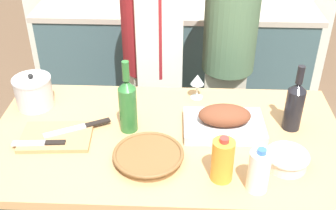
% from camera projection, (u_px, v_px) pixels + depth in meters
% --- Properties ---
extents(kitchen_island, '(1.55, 0.83, 0.93)m').
position_uv_depth(kitchen_island, '(167.00, 210.00, 2.09)').
color(kitchen_island, '#3D565B').
rests_on(kitchen_island, ground_plane).
extents(back_counter, '(2.12, 0.60, 0.94)m').
position_uv_depth(back_counter, '(176.00, 60.00, 3.45)').
color(back_counter, '#3D565B').
rests_on(back_counter, ground_plane).
extents(roasting_pan, '(0.36, 0.24, 0.12)m').
position_uv_depth(roasting_pan, '(224.00, 121.00, 1.85)').
color(roasting_pan, '#BCBCC1').
rests_on(roasting_pan, kitchen_island).
extents(wicker_basket, '(0.29, 0.29, 0.04)m').
position_uv_depth(wicker_basket, '(148.00, 156.00, 1.69)').
color(wicker_basket, brown).
rests_on(wicker_basket, kitchen_island).
extents(cutting_board, '(0.31, 0.23, 0.02)m').
position_uv_depth(cutting_board, '(56.00, 137.00, 1.82)').
color(cutting_board, '#AD7F51').
rests_on(cutting_board, kitchen_island).
extents(stock_pot, '(0.18, 0.18, 0.17)m').
position_uv_depth(stock_pot, '(34.00, 92.00, 2.01)').
color(stock_pot, '#B7B7BC').
rests_on(stock_pot, kitchen_island).
extents(mixing_bowl, '(0.17, 0.17, 0.07)m').
position_uv_depth(mixing_bowl, '(287.00, 159.00, 1.66)').
color(mixing_bowl, beige).
rests_on(mixing_bowl, kitchen_island).
extents(juice_jug, '(0.08, 0.08, 0.19)m').
position_uv_depth(juice_jug, '(223.00, 160.00, 1.57)').
color(juice_jug, orange).
rests_on(juice_jug, kitchen_island).
extents(milk_jug, '(0.08, 0.08, 0.19)m').
position_uv_depth(milk_jug, '(259.00, 171.00, 1.52)').
color(milk_jug, white).
rests_on(milk_jug, kitchen_island).
extents(wine_bottle_green, '(0.08, 0.08, 0.31)m').
position_uv_depth(wine_bottle_green, '(295.00, 105.00, 1.83)').
color(wine_bottle_green, black).
rests_on(wine_bottle_green, kitchen_island).
extents(wine_bottle_dark, '(0.08, 0.08, 0.34)m').
position_uv_depth(wine_bottle_dark, '(128.00, 104.00, 1.81)').
color(wine_bottle_dark, '#28662D').
rests_on(wine_bottle_dark, kitchen_island).
extents(wine_glass_left, '(0.07, 0.07, 0.13)m').
position_uv_depth(wine_glass_left, '(197.00, 81.00, 2.05)').
color(wine_glass_left, silver).
rests_on(wine_glass_left, kitchen_island).
extents(knife_chef, '(0.28, 0.16, 0.01)m').
position_uv_depth(knife_chef, '(80.00, 127.00, 1.86)').
color(knife_chef, '#B7B7BC').
rests_on(knife_chef, cutting_board).
extents(knife_paring, '(0.22, 0.05, 0.01)m').
position_uv_depth(knife_paring, '(41.00, 143.00, 1.77)').
color(knife_paring, '#B7B7BC').
rests_on(knife_paring, cutting_board).
extents(person_cook_aproned, '(0.37, 0.39, 1.65)m').
position_uv_depth(person_cook_aproned, '(152.00, 50.00, 2.60)').
color(person_cook_aproned, beige).
rests_on(person_cook_aproned, ground_plane).
extents(person_cook_guest, '(0.32, 0.32, 1.65)m').
position_uv_depth(person_cook_guest, '(229.00, 50.00, 2.59)').
color(person_cook_guest, beige).
rests_on(person_cook_guest, ground_plane).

